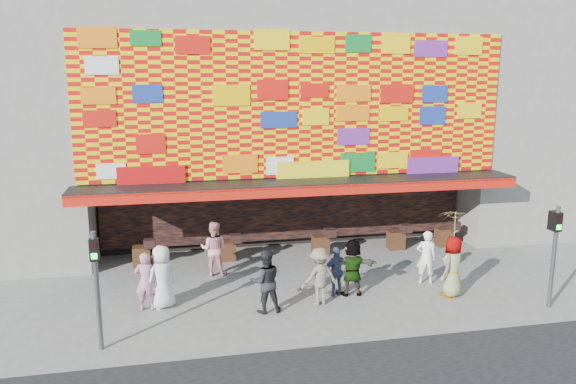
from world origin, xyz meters
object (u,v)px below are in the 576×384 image
object	(u,v)px
ped_d	(319,276)
ped_e	(337,271)
signal_left	(96,277)
ped_h	(426,257)
ped_c	(265,281)
ped_f	(352,267)
parasol	(455,227)
signal_right	(555,245)
ped_a	(162,277)
ped_g	(453,266)
ped_b	(146,281)
ped_i	(214,248)

from	to	relation	value
ped_d	ped_e	xyz separation A→B (m)	(0.68, 0.53, -0.08)
signal_left	ped_h	distance (m)	10.10
ped_c	ped_f	size ratio (longest dim) A/B	1.04
ped_f	parasol	world-z (taller)	parasol
signal_right	ped_a	distance (m)	11.20
signal_left	ped_g	world-z (taller)	signal_left
ped_c	ped_h	bearing A→B (deg)	-170.36
ped_c	ped_d	xyz separation A→B (m)	(1.62, 0.21, -0.06)
ped_a	ped_h	size ratio (longest dim) A/B	1.06
ped_b	ped_i	distance (m)	3.27
ped_e	ped_b	bearing A→B (deg)	-14.38
ped_c	parasol	bearing A→B (deg)	177.63
signal_right	ped_e	xyz separation A→B (m)	(-5.78, 2.10, -1.09)
signal_left	parasol	distance (m)	10.14
ped_c	ped_e	size ratio (longest dim) A/B	1.18
ped_d	ped_i	bearing A→B (deg)	-61.02
ped_f	ped_h	world-z (taller)	ped_f
ped_a	ped_g	distance (m)	8.62
ped_e	ped_f	bearing A→B (deg)	160.34
ped_c	ped_g	xyz separation A→B (m)	(5.73, 0.01, 0.02)
ped_c	ped_h	size ratio (longest dim) A/B	1.05
parasol	signal_left	bearing A→B (deg)	-172.26
ped_a	ped_e	world-z (taller)	ped_a
signal_right	ped_d	bearing A→B (deg)	166.37
signal_left	ped_g	size ratio (longest dim) A/B	1.60
ped_c	ped_e	world-z (taller)	ped_c
ped_h	ped_i	world-z (taller)	ped_i
ped_e	ped_f	world-z (taller)	ped_f
signal_right	ped_g	world-z (taller)	signal_right
ped_a	signal_right	bearing A→B (deg)	137.56
ped_i	ped_h	bearing A→B (deg)	176.57
signal_left	parasol	world-z (taller)	signal_left
signal_left	ped_e	world-z (taller)	signal_left
ped_g	ped_i	xyz separation A→B (m)	(-6.92, 3.30, -0.02)
ped_b	ped_d	xyz separation A→B (m)	(4.93, -0.61, -0.01)
ped_b	ped_e	world-z (taller)	ped_b
signal_left	ped_i	xyz separation A→B (m)	(3.12, 4.67, -0.94)
parasol	ped_a	bearing A→B (deg)	174.01
ped_b	ped_i	xyz separation A→B (m)	(2.11, 2.49, 0.06)
ped_a	ped_h	xyz separation A→B (m)	(8.25, 0.25, -0.06)
ped_i	parasol	world-z (taller)	parasol
parasol	ped_e	bearing A→B (deg)	167.90
signal_right	ped_h	xyz separation A→B (m)	(-2.67, 2.52, -0.99)
ped_a	ped_b	distance (m)	0.48
signal_left	signal_right	bearing A→B (deg)	0.00
ped_g	ped_i	world-z (taller)	ped_g
ped_g	parasol	bearing A→B (deg)	180.00
ped_a	ped_i	distance (m)	2.91
ped_b	ped_g	xyz separation A→B (m)	(9.03, -0.81, 0.08)
ped_d	ped_g	distance (m)	4.11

